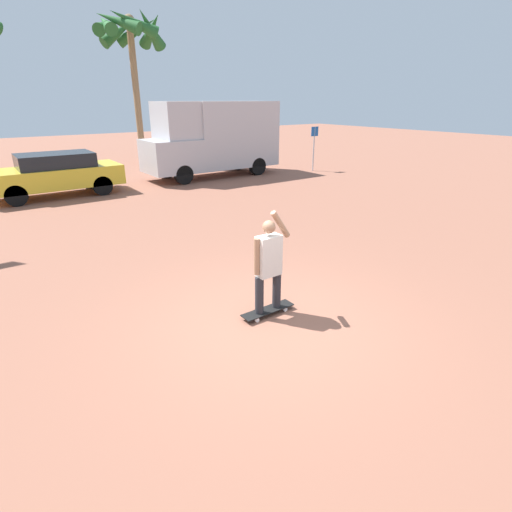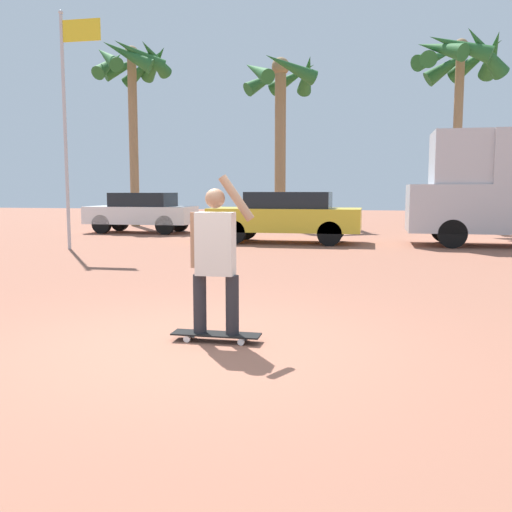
# 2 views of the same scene
# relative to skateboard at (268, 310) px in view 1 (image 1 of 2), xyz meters

# --- Properties ---
(ground_plane) EXTENTS (80.00, 80.00, 0.00)m
(ground_plane) POSITION_rel_skateboard_xyz_m (-0.17, -0.28, -0.07)
(ground_plane) COLOR #935B47
(skateboard) EXTENTS (0.95, 0.24, 0.09)m
(skateboard) POSITION_rel_skateboard_xyz_m (0.00, 0.00, 0.00)
(skateboard) COLOR black
(skateboard) RESTS_ON ground_plane
(person_skateboarder) EXTENTS (0.69, 0.22, 1.67)m
(person_skateboarder) POSITION_rel_skateboard_xyz_m (-0.00, 0.00, 0.87)
(person_skateboarder) COLOR #28282D
(person_skateboarder) RESTS_ON skateboard
(camper_van) EXTENTS (6.15, 2.03, 3.25)m
(camper_van) POSITION_rel_skateboard_xyz_m (5.85, 11.59, 1.67)
(camper_van) COLOR black
(camper_van) RESTS_ON ground_plane
(parked_car_yellow) EXTENTS (4.53, 1.84, 1.54)m
(parked_car_yellow) POSITION_rel_skateboard_xyz_m (-0.96, 11.42, 0.75)
(parked_car_yellow) COLOR black
(parked_car_yellow) RESTS_ON ground_plane
(palm_tree_near_van) EXTENTS (3.74, 3.77, 7.60)m
(palm_tree_near_van) POSITION_rel_skateboard_xyz_m (4.71, 17.93, 6.38)
(palm_tree_near_van) COLOR #8E704C
(palm_tree_near_van) RESTS_ON ground_plane
(street_sign) EXTENTS (0.44, 0.06, 2.10)m
(street_sign) POSITION_rel_skateboard_xyz_m (10.50, 10.02, 1.29)
(street_sign) COLOR #B7B7BC
(street_sign) RESTS_ON ground_plane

